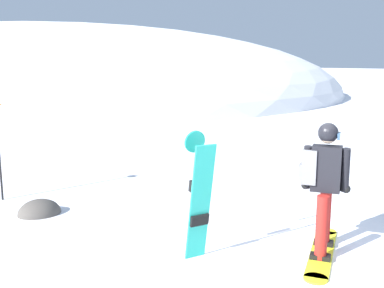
# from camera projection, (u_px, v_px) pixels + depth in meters

# --- Properties ---
(ground_plane) EXTENTS (300.00, 300.00, 0.00)m
(ground_plane) POSITION_uv_depth(u_px,v_px,m) (296.00, 256.00, 5.81)
(ground_plane) COLOR white
(ridge_peak_main) EXTENTS (43.59, 39.23, 10.48)m
(ridge_peak_main) POSITION_uv_depth(u_px,v_px,m) (66.00, 94.00, 35.19)
(ridge_peak_main) COLOR white
(ridge_peak_main) RESTS_ON ground
(snowboarder_main) EXTENTS (1.49, 1.27, 1.71)m
(snowboarder_main) POSITION_uv_depth(u_px,v_px,m) (323.00, 185.00, 5.76)
(snowboarder_main) COLOR yellow
(snowboarder_main) RESTS_ON ground
(spare_snowboard) EXTENTS (0.28, 0.32, 1.64)m
(spare_snowboard) POSITION_uv_depth(u_px,v_px,m) (199.00, 196.00, 5.57)
(spare_snowboard) COLOR #23B7A3
(spare_snowboard) RESTS_ON ground
(rock_dark) EXTENTS (0.69, 0.59, 0.49)m
(rock_dark) POSITION_uv_depth(u_px,v_px,m) (40.00, 214.00, 7.45)
(rock_dark) COLOR #4C4742
(rock_dark) RESTS_ON ground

